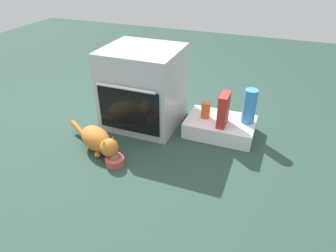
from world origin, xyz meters
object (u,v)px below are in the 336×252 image
Objects in this scene: water_bottle at (249,106)px; cat at (98,140)px; oven at (143,87)px; food_bowl at (115,160)px; sauce_jar at (206,110)px; cereal_box at (223,110)px; pantry_cabinet at (220,127)px.

cat is at bearing -147.91° from water_bottle.
cat is (-0.14, -0.57, -0.24)m from oven.
food_bowl is 0.90m from sauce_jar.
oven is 4.80× the size of food_bowl.
sauce_jar is (0.71, 0.62, 0.10)m from cat.
sauce_jar is (-0.17, 0.07, -0.07)m from cereal_box.
pantry_cabinet is (0.71, 0.05, -0.28)m from oven.
pantry_cabinet is at bearing 110.30° from cereal_box.
cat is 1.28m from water_bottle.
food_bowl is 1.05× the size of sauce_jar.
water_bottle reaches higher than cereal_box.
pantry_cabinet is at bearing 62.26° from cat.
cat is at bearing 153.86° from food_bowl.
cereal_box is (0.03, -0.07, 0.21)m from pantry_cabinet.
water_bottle reaches higher than pantry_cabinet.
water_bottle is (0.93, 0.10, -0.07)m from oven.
water_bottle reaches higher than sauce_jar.
oven is 2.36× the size of water_bottle.
sauce_jar is at bearing 5.08° from oven.
pantry_cabinet is 0.20m from sauce_jar.
pantry_cabinet is 0.95× the size of cat.
water_bottle reaches higher than cat.
oven is at bearing -174.92° from sauce_jar.
pantry_cabinet is 1.95× the size of water_bottle.
water_bottle is at bearing 58.23° from cat.
oven reaches higher than water_bottle.
food_bowl is (-0.65, -0.72, -0.03)m from pantry_cabinet.
food_bowl is 0.53× the size of cereal_box.
food_bowl is 0.24× the size of cat.
sauce_jar is at bearing 156.64° from cereal_box.
pantry_cabinet is 2.09× the size of cereal_box.
oven is 0.74m from cereal_box.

